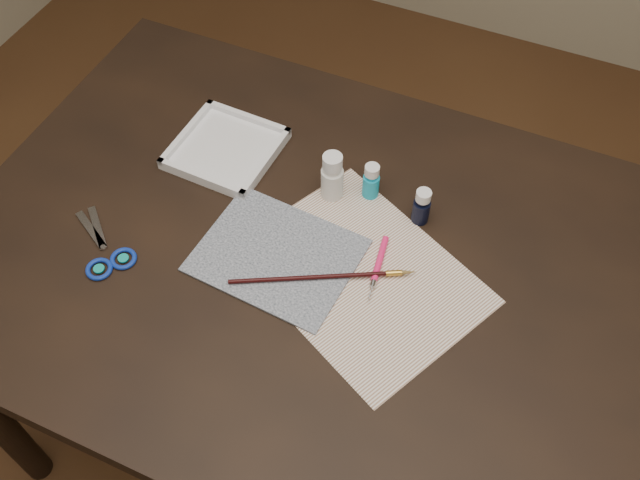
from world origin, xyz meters
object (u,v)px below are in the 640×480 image
at_px(paint_bottle_white, 332,176).
at_px(paint_bottle_cyan, 371,181).
at_px(scissors, 97,243).
at_px(canvas, 277,255).
at_px(paper, 361,275).
at_px(paint_bottle_navy, 422,206).
at_px(palette_tray, 226,148).

xyz_separation_m(paint_bottle_white, paint_bottle_cyan, (0.07, 0.03, -0.01)).
bearing_deg(scissors, canvas, -131.57).
xyz_separation_m(canvas, paint_bottle_cyan, (0.10, 0.20, 0.03)).
distance_m(paper, paint_bottle_cyan, 0.19).
xyz_separation_m(paint_bottle_navy, scissors, (-0.50, -0.28, -0.03)).
xyz_separation_m(paint_bottle_navy, palette_tray, (-0.40, 0.00, -0.03)).
distance_m(paint_bottle_cyan, paint_bottle_navy, 0.11).
height_order(paint_bottle_navy, palette_tray, paint_bottle_navy).
xyz_separation_m(paper, paint_bottle_navy, (0.05, 0.16, 0.04)).
xyz_separation_m(paper, scissors, (-0.45, -0.13, 0.00)).
bearing_deg(scissors, palette_tray, -80.39).
xyz_separation_m(paint_bottle_cyan, palette_tray, (-0.30, -0.01, -0.03)).
bearing_deg(canvas, palette_tray, 137.46).
xyz_separation_m(canvas, palette_tray, (-0.20, 0.18, 0.01)).
height_order(canvas, paint_bottle_cyan, paint_bottle_cyan).
xyz_separation_m(paper, canvas, (-0.15, -0.02, 0.00)).
bearing_deg(paint_bottle_cyan, paint_bottle_white, -156.23).
relative_size(scissors, palette_tray, 0.96).
height_order(canvas, scissors, scissors).
distance_m(paint_bottle_white, paint_bottle_navy, 0.17).
bearing_deg(paint_bottle_navy, paper, -108.12).
bearing_deg(paper, palette_tray, 155.27).
distance_m(paper, scissors, 0.47).
bearing_deg(scissors, paint_bottle_cyan, -113.58).
distance_m(paint_bottle_cyan, palette_tray, 0.30).
bearing_deg(paint_bottle_navy, paint_bottle_cyan, 169.50).
height_order(canvas, paint_bottle_white, paint_bottle_white).
distance_m(canvas, scissors, 0.32).
distance_m(canvas, paint_bottle_white, 0.18).
height_order(paper, canvas, canvas).
height_order(canvas, paint_bottle_navy, paint_bottle_navy).
bearing_deg(paint_bottle_cyan, scissors, -142.69).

